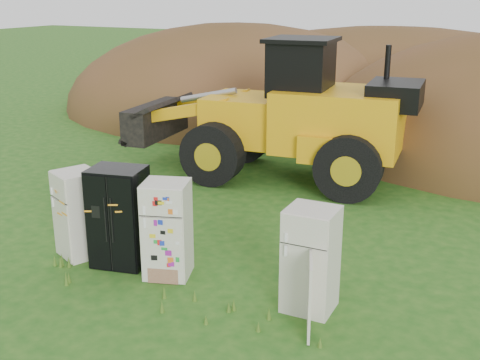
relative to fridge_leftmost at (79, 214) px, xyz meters
The scene contains 8 objects.
ground 2.68m from the fridge_leftmost, ahead, with size 120.00×120.00×0.00m, color #1D5216.
fridge_leftmost is the anchor object (origin of this frame).
fridge_black_side 0.96m from the fridge_leftmost, ahead, with size 1.00×0.79×1.91m, color black, non-canonical shape.
fridge_sticker 2.03m from the fridge_leftmost, ahead, with size 0.80×0.74×1.80m, color silver, non-canonical shape.
fridge_open_door 4.79m from the fridge_leftmost, ahead, with size 0.80×0.74×1.76m, color silver, non-canonical shape.
wheel_loader 6.67m from the fridge_leftmost, 80.89° to the left, with size 7.96×3.23×3.85m, color orange, non-canonical shape.
dirt_mound_left 14.68m from the fridge_leftmost, 104.77° to the left, with size 15.82×11.86×7.51m, color #4E3819.
dirt_mound_back 18.28m from the fridge_leftmost, 84.22° to the left, with size 20.39×13.59×7.09m, color #4E3819.
Camera 1 is at (5.23, -8.40, 5.06)m, focal length 45.00 mm.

